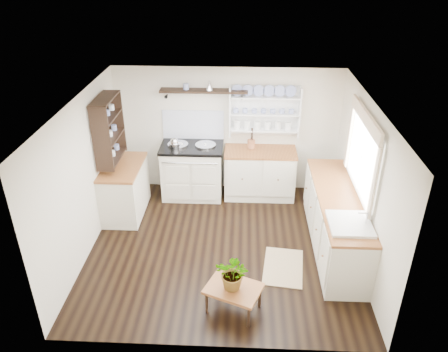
{
  "coord_description": "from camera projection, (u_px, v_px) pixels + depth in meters",
  "views": [
    {
      "loc": [
        0.28,
        -5.42,
        4.15
      ],
      "look_at": [
        0.02,
        0.25,
        1.1
      ],
      "focal_mm": 35.0,
      "sensor_mm": 36.0,
      "label": 1
    }
  ],
  "objects": [
    {
      "name": "floor",
      "position": [
        222.0,
        246.0,
        6.75
      ],
      "size": [
        4.0,
        3.8,
        0.01
      ],
      "primitive_type": "cube",
      "color": "black",
      "rests_on": "ground"
    },
    {
      "name": "wall_back",
      "position": [
        227.0,
        130.0,
        7.88
      ],
      "size": [
        4.0,
        0.02,
        2.3
      ],
      "primitive_type": "cube",
      "color": "silver",
      "rests_on": "ground"
    },
    {
      "name": "wall_right",
      "position": [
        364.0,
        184.0,
        6.12
      ],
      "size": [
        0.02,
        3.8,
        2.3
      ],
      "primitive_type": "cube",
      "color": "silver",
      "rests_on": "ground"
    },
    {
      "name": "wall_left",
      "position": [
        84.0,
        178.0,
        6.29
      ],
      "size": [
        0.02,
        3.8,
        2.3
      ],
      "primitive_type": "cube",
      "color": "silver",
      "rests_on": "ground"
    },
    {
      "name": "ceiling",
      "position": [
        222.0,
        104.0,
        5.66
      ],
      "size": [
        4.0,
        3.8,
        0.01
      ],
      "primitive_type": "cube",
      "color": "white",
      "rests_on": "wall_back"
    },
    {
      "name": "window",
      "position": [
        362.0,
        153.0,
        6.06
      ],
      "size": [
        0.08,
        1.55,
        1.22
      ],
      "color": "white",
      "rests_on": "wall_right"
    },
    {
      "name": "aga_cooker",
      "position": [
        193.0,
        170.0,
        7.92
      ],
      "size": [
        1.1,
        0.76,
        1.02
      ],
      "color": "silver",
      "rests_on": "floor"
    },
    {
      "name": "back_cabinets",
      "position": [
        260.0,
        173.0,
        7.91
      ],
      "size": [
        1.27,
        0.63,
        0.9
      ],
      "color": "silver",
      "rests_on": "floor"
    },
    {
      "name": "right_cabinets",
      "position": [
        335.0,
        221.0,
        6.55
      ],
      "size": [
        0.62,
        2.43,
        0.9
      ],
      "color": "silver",
      "rests_on": "floor"
    },
    {
      "name": "belfast_sink",
      "position": [
        349.0,
        231.0,
        5.73
      ],
      "size": [
        0.55,
        0.6,
        0.45
      ],
      "color": "white",
      "rests_on": "right_cabinets"
    },
    {
      "name": "left_cabinets",
      "position": [
        125.0,
        189.0,
        7.39
      ],
      "size": [
        0.62,
        1.13,
        0.9
      ],
      "color": "silver",
      "rests_on": "floor"
    },
    {
      "name": "plate_rack",
      "position": [
        264.0,
        110.0,
        7.62
      ],
      "size": [
        1.2,
        0.22,
        0.9
      ],
      "color": "white",
      "rests_on": "wall_back"
    },
    {
      "name": "high_shelf",
      "position": [
        204.0,
        91.0,
        7.42
      ],
      "size": [
        1.5,
        0.29,
        0.16
      ],
      "color": "black",
      "rests_on": "wall_back"
    },
    {
      "name": "left_shelving",
      "position": [
        109.0,
        129.0,
        6.88
      ],
      "size": [
        0.28,
        0.8,
        1.05
      ],
      "primitive_type": "cube",
      "color": "black",
      "rests_on": "wall_left"
    },
    {
      "name": "kettle",
      "position": [
        175.0,
        145.0,
        7.56
      ],
      "size": [
        0.2,
        0.2,
        0.24
      ],
      "primitive_type": null,
      "color": "silver",
      "rests_on": "aga_cooker"
    },
    {
      "name": "utensil_crock",
      "position": [
        251.0,
        144.0,
        7.74
      ],
      "size": [
        0.13,
        0.13,
        0.16
      ],
      "primitive_type": "cylinder",
      "color": "#A4613C",
      "rests_on": "back_cabinets"
    },
    {
      "name": "center_table",
      "position": [
        234.0,
        290.0,
        5.44
      ],
      "size": [
        0.8,
        0.69,
        0.36
      ],
      "rotation": [
        0.0,
        0.0,
        -0.39
      ],
      "color": "brown",
      "rests_on": "floor"
    },
    {
      "name": "potted_plant",
      "position": [
        234.0,
        273.0,
        5.31
      ],
      "size": [
        0.51,
        0.48,
        0.46
      ],
      "primitive_type": "imported",
      "rotation": [
        0.0,
        0.0,
        -0.35
      ],
      "color": "#3F7233",
      "rests_on": "center_table"
    },
    {
      "name": "floor_rug",
      "position": [
        283.0,
        267.0,
        6.3
      ],
      "size": [
        0.65,
        0.91,
        0.02
      ],
      "primitive_type": "cube",
      "rotation": [
        0.0,
        0.0,
        -0.12
      ],
      "color": "#937F55",
      "rests_on": "floor"
    }
  ]
}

